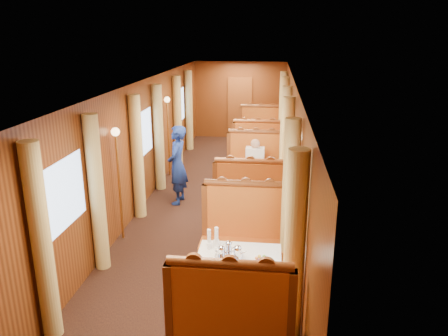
% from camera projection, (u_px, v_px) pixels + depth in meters
% --- Properties ---
extents(floor, '(3.00, 12.00, 0.01)m').
position_uv_depth(floor, '(216.00, 204.00, 9.08)').
color(floor, black).
rests_on(floor, ground).
extents(ceiling, '(3.00, 12.00, 0.01)m').
position_uv_depth(ceiling, '(216.00, 82.00, 8.33)').
color(ceiling, silver).
rests_on(ceiling, wall_left).
extents(wall_far, '(3.00, 0.01, 2.50)m').
position_uv_depth(wall_far, '(240.00, 100.00, 14.39)').
color(wall_far, brown).
rests_on(wall_far, floor).
extents(wall_left, '(0.01, 12.00, 2.50)m').
position_uv_depth(wall_left, '(143.00, 143.00, 8.87)').
color(wall_left, brown).
rests_on(wall_left, floor).
extents(wall_right, '(0.01, 12.00, 2.50)m').
position_uv_depth(wall_right, '(292.00, 148.00, 8.54)').
color(wall_right, brown).
rests_on(wall_right, floor).
extents(doorway_far, '(0.80, 0.04, 2.00)m').
position_uv_depth(doorway_far, '(240.00, 108.00, 14.44)').
color(doorway_far, brown).
rests_on(doorway_far, floor).
extents(table_near, '(1.05, 0.72, 0.75)m').
position_uv_depth(table_near, '(239.00, 281.00, 5.57)').
color(table_near, white).
rests_on(table_near, floor).
extents(banquette_near_fwd, '(1.30, 0.55, 1.34)m').
position_uv_depth(banquette_near_fwd, '(231.00, 330.00, 4.59)').
color(banquette_near_fwd, '#AF3813').
rests_on(banquette_near_fwd, floor).
extents(banquette_near_aft, '(1.30, 0.55, 1.34)m').
position_uv_depth(banquette_near_aft, '(244.00, 242.00, 6.51)').
color(banquette_near_aft, '#AF3813').
rests_on(banquette_near_aft, floor).
extents(table_mid, '(1.05, 0.72, 0.75)m').
position_uv_depth(table_mid, '(253.00, 188.00, 8.88)').
color(table_mid, white).
rests_on(table_mid, floor).
extents(banquette_mid_fwd, '(1.30, 0.55, 1.34)m').
position_uv_depth(banquette_mid_fwd, '(250.00, 205.00, 7.91)').
color(banquette_mid_fwd, '#AF3813').
rests_on(banquette_mid_fwd, floor).
extents(banquette_mid_aft, '(1.30, 0.55, 1.34)m').
position_uv_depth(banquette_mid_aft, '(255.00, 171.00, 9.83)').
color(banquette_mid_aft, '#AF3813').
rests_on(banquette_mid_aft, floor).
extents(table_far, '(1.05, 0.72, 0.75)m').
position_uv_depth(table_far, '(259.00, 145.00, 12.20)').
color(table_far, white).
rests_on(table_far, floor).
extents(banquette_far_fwd, '(1.30, 0.55, 1.34)m').
position_uv_depth(banquette_far_fwd, '(258.00, 153.00, 11.23)').
color(banquette_far_fwd, '#AF3813').
rests_on(banquette_far_fwd, floor).
extents(banquette_far_aft, '(1.30, 0.55, 1.34)m').
position_uv_depth(banquette_far_aft, '(260.00, 136.00, 13.15)').
color(banquette_far_aft, '#AF3813').
rests_on(banquette_far_aft, floor).
extents(tea_tray, '(0.35, 0.28, 0.01)m').
position_uv_depth(tea_tray, '(228.00, 257.00, 5.39)').
color(tea_tray, silver).
rests_on(tea_tray, table_near).
extents(teapot_left, '(0.15, 0.12, 0.12)m').
position_uv_depth(teapot_left, '(222.00, 253.00, 5.39)').
color(teapot_left, silver).
rests_on(teapot_left, tea_tray).
extents(teapot_right, '(0.19, 0.15, 0.14)m').
position_uv_depth(teapot_right, '(237.00, 254.00, 5.35)').
color(teapot_right, silver).
rests_on(teapot_right, tea_tray).
extents(teapot_back, '(0.17, 0.15, 0.12)m').
position_uv_depth(teapot_back, '(229.00, 248.00, 5.51)').
color(teapot_back, silver).
rests_on(teapot_back, tea_tray).
extents(fruit_plate, '(0.24, 0.24, 0.05)m').
position_uv_depth(fruit_plate, '(262.00, 260.00, 5.30)').
color(fruit_plate, white).
rests_on(fruit_plate, table_near).
extents(cup_inboard, '(0.08, 0.08, 0.26)m').
position_uv_depth(cup_inboard, '(209.00, 241.00, 5.59)').
color(cup_inboard, white).
rests_on(cup_inboard, table_near).
extents(cup_outboard, '(0.08, 0.08, 0.26)m').
position_uv_depth(cup_outboard, '(216.00, 239.00, 5.66)').
color(cup_outboard, white).
rests_on(cup_outboard, table_near).
extents(rose_vase_mid, '(0.06, 0.06, 0.36)m').
position_uv_depth(rose_vase_mid, '(255.00, 162.00, 8.70)').
color(rose_vase_mid, silver).
rests_on(rose_vase_mid, table_mid).
extents(rose_vase_far, '(0.06, 0.06, 0.36)m').
position_uv_depth(rose_vase_far, '(260.00, 126.00, 12.06)').
color(rose_vase_far, silver).
rests_on(rose_vase_far, table_far).
extents(window_left_near, '(0.01, 1.20, 0.90)m').
position_uv_depth(window_left_near, '(63.00, 195.00, 5.49)').
color(window_left_near, '#8FADD5').
rests_on(window_left_near, wall_left).
extents(curtain_left_near_a, '(0.22, 0.22, 2.35)m').
position_uv_depth(curtain_left_near_a, '(42.00, 244.00, 4.82)').
color(curtain_left_near_a, tan).
rests_on(curtain_left_near_a, floor).
extents(curtain_left_near_b, '(0.22, 0.22, 2.35)m').
position_uv_depth(curtain_left_near_b, '(97.00, 194.00, 6.30)').
color(curtain_left_near_b, tan).
rests_on(curtain_left_near_b, floor).
extents(window_right_near, '(0.01, 1.20, 0.90)m').
position_uv_depth(window_right_near, '(301.00, 206.00, 5.17)').
color(window_right_near, '#8FADD5').
rests_on(window_right_near, wall_right).
extents(curtain_right_near_a, '(0.22, 0.22, 2.35)m').
position_uv_depth(curtain_right_near_a, '(294.00, 258.00, 4.52)').
color(curtain_right_near_a, tan).
rests_on(curtain_right_near_a, floor).
extents(curtain_right_near_b, '(0.22, 0.22, 2.35)m').
position_uv_depth(curtain_right_near_b, '(290.00, 202.00, 6.00)').
color(curtain_right_near_b, tan).
rests_on(curtain_right_near_b, floor).
extents(window_left_mid, '(0.01, 1.20, 0.90)m').
position_uv_depth(window_left_mid, '(143.00, 134.00, 8.81)').
color(window_left_mid, '#8FADD5').
rests_on(window_left_mid, wall_left).
extents(curtain_left_mid_a, '(0.22, 0.22, 2.35)m').
position_uv_depth(curtain_left_mid_a, '(137.00, 157.00, 8.14)').
color(curtain_left_mid_a, tan).
rests_on(curtain_left_mid_a, floor).
extents(curtain_left_mid_b, '(0.22, 0.22, 2.35)m').
position_uv_depth(curtain_left_mid_b, '(159.00, 138.00, 9.62)').
color(curtain_left_mid_b, tan).
rests_on(curtain_left_mid_b, floor).
extents(window_right_mid, '(0.01, 1.20, 0.90)m').
position_uv_depth(window_right_mid, '(292.00, 138.00, 8.48)').
color(window_right_mid, '#8FADD5').
rests_on(window_right_mid, wall_right).
extents(curtain_right_mid_a, '(0.22, 0.22, 2.35)m').
position_uv_depth(curtain_right_mid_a, '(286.00, 162.00, 7.84)').
color(curtain_right_mid_a, tan).
rests_on(curtain_right_mid_a, floor).
extents(curtain_right_mid_b, '(0.22, 0.22, 2.35)m').
position_uv_depth(curtain_right_mid_b, '(285.00, 142.00, 9.32)').
color(curtain_right_mid_b, tan).
rests_on(curtain_right_mid_b, floor).
extents(window_left_far, '(0.01, 1.20, 0.90)m').
position_uv_depth(window_left_far, '(180.00, 106.00, 12.12)').
color(window_left_far, '#8FADD5').
rests_on(window_left_far, wall_left).
extents(curtain_left_far_a, '(0.22, 0.22, 2.35)m').
position_uv_depth(curtain_left_far_a, '(178.00, 121.00, 11.46)').
color(curtain_left_far_a, tan).
rests_on(curtain_left_far_a, floor).
extents(curtain_left_far_b, '(0.22, 0.22, 2.35)m').
position_uv_depth(curtain_left_far_b, '(189.00, 111.00, 12.93)').
color(curtain_left_far_b, tan).
rests_on(curtain_left_far_b, floor).
extents(window_right_far, '(0.01, 1.20, 0.90)m').
position_uv_depth(window_right_far, '(287.00, 108.00, 11.80)').
color(window_right_far, '#8FADD5').
rests_on(window_right_far, wall_right).
extents(curtain_right_far_a, '(0.22, 0.22, 2.35)m').
position_uv_depth(curtain_right_far_a, '(283.00, 123.00, 11.16)').
color(curtain_right_far_a, tan).
rests_on(curtain_right_far_a, floor).
extents(curtain_right_far_b, '(0.22, 0.22, 2.35)m').
position_uv_depth(curtain_right_far_b, '(283.00, 113.00, 12.63)').
color(curtain_right_far_b, tan).
rests_on(curtain_right_far_b, floor).
extents(sconce_left_fore, '(0.14, 0.14, 1.95)m').
position_uv_depth(sconce_left_fore, '(118.00, 161.00, 7.16)').
color(sconce_left_fore, '#BF8C3F').
rests_on(sconce_left_fore, floor).
extents(sconce_right_fore, '(0.14, 0.14, 1.95)m').
position_uv_depth(sconce_right_fore, '(290.00, 167.00, 6.85)').
color(sconce_right_fore, '#BF8C3F').
rests_on(sconce_right_fore, floor).
extents(sconce_left_aft, '(0.14, 0.14, 1.95)m').
position_uv_depth(sconce_left_aft, '(168.00, 120.00, 10.48)').
color(sconce_left_aft, '#BF8C3F').
rests_on(sconce_left_aft, floor).
extents(sconce_right_aft, '(0.14, 0.14, 1.95)m').
position_uv_depth(sconce_right_aft, '(285.00, 123.00, 10.17)').
color(sconce_right_aft, '#BF8C3F').
rests_on(sconce_right_aft, floor).
extents(steward, '(0.42, 0.61, 1.64)m').
position_uv_depth(steward, '(177.00, 165.00, 8.89)').
color(steward, navy).
rests_on(steward, floor).
extents(passenger, '(0.40, 0.44, 0.76)m').
position_uv_depth(passenger, '(255.00, 161.00, 9.48)').
color(passenger, beige).
rests_on(passenger, banquette_mid_aft).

